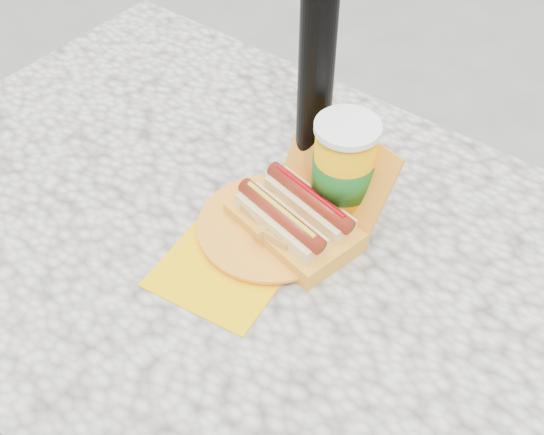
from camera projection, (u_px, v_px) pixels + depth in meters
The scene contains 4 objects.
picnic_table at pixel (248, 285), 1.05m from camera, with size 1.20×0.80×0.75m.
hotdog_box at pixel (299, 216), 0.96m from camera, with size 0.21×0.20×0.14m.
fries_plate at pixel (267, 228), 0.97m from camera, with size 0.21×0.29×0.04m.
soda_cup at pixel (343, 172), 0.95m from camera, with size 0.09×0.09×0.17m.
Camera 1 is at (0.43, -0.50, 1.47)m, focal length 45.00 mm.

